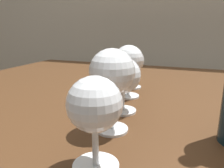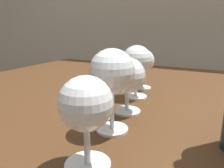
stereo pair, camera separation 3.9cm
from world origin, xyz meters
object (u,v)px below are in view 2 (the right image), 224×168
Objects in this scene: wine_glass_chardonnay at (86,106)px; wine_glass_cabernet at (137,61)px; wine_glass_rose at (112,74)px; wine_glass_amber at (127,77)px; wine_glass_white at (143,62)px.

wine_glass_cabernet is (-0.05, 0.32, 0.01)m from wine_glass_chardonnay.
wine_glass_rose is 1.22× the size of wine_glass_amber.
wine_glass_rose is at bearing -81.83° from wine_glass_white.
wine_glass_rose is at bearing -81.90° from wine_glass_cabernet.
wine_glass_amber is 0.21m from wine_glass_white.
wine_glass_chardonnay is at bearing -80.72° from wine_glass_rose.
wine_glass_amber is at bearing 96.03° from wine_glass_rose.
wine_glass_amber is at bearing -80.12° from wine_glass_cabernet.
wine_glass_cabernet is (-0.02, 0.11, 0.02)m from wine_glass_amber.
wine_glass_amber is 0.87× the size of wine_glass_cabernet.
wine_glass_white is at bearing 98.17° from wine_glass_rose.
wine_glass_chardonnay is 1.03× the size of wine_glass_amber.
wine_glass_rose is 1.07× the size of wine_glass_cabernet.
wine_glass_white is (-0.04, 0.31, -0.02)m from wine_glass_rose.
wine_glass_cabernet is at bearing 98.10° from wine_glass_rose.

